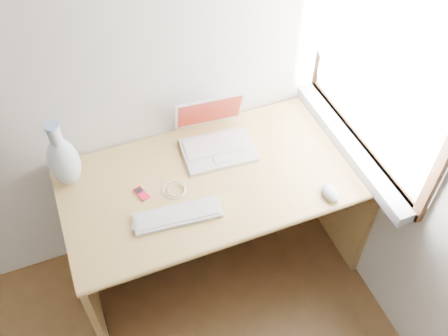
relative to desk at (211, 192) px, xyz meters
name	(u,v)px	position (x,y,z in m)	size (l,w,h in m)	color
window	(377,61)	(0.69, -0.17, 0.74)	(0.11, 0.99, 1.10)	white
desk	(211,192)	(0.00, 0.00, 0.00)	(1.43, 0.72, 0.76)	tan
laptop	(215,138)	(0.07, 0.10, 0.27)	(0.36, 0.31, 0.23)	silver
external_keyboard	(178,215)	(-0.24, -0.24, 0.23)	(0.39, 0.15, 0.02)	silver
mouse	(331,193)	(0.43, -0.39, 0.24)	(0.07, 0.11, 0.04)	silver
ipod	(142,193)	(-0.35, -0.06, 0.22)	(0.06, 0.09, 0.01)	red
cable_coil	(174,190)	(-0.21, -0.10, 0.22)	(0.11, 0.11, 0.01)	silver
remote	(136,223)	(-0.42, -0.21, 0.22)	(0.03, 0.08, 0.01)	silver
vase	(63,160)	(-0.64, 0.13, 0.36)	(0.14, 0.14, 0.36)	silver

